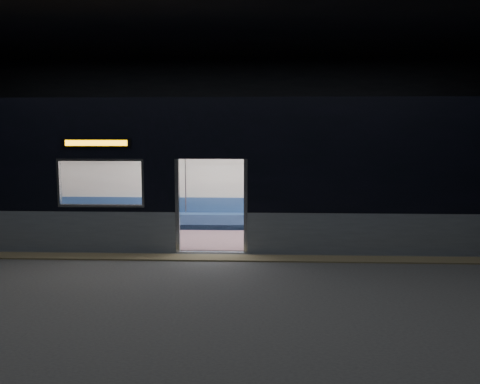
{
  "coord_description": "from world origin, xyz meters",
  "views": [
    {
      "loc": [
        1.09,
        -9.75,
        2.65
      ],
      "look_at": [
        0.56,
        2.3,
        1.19
      ],
      "focal_mm": 38.0,
      "sensor_mm": 36.0,
      "label": 1
    }
  ],
  "objects": [
    {
      "name": "metro_car",
      "position": [
        -0.0,
        2.54,
        1.85
      ],
      "size": [
        18.0,
        3.04,
        3.35
      ],
      "color": "gray",
      "rests_on": "station_floor"
    },
    {
      "name": "station_envelope",
      "position": [
        0.0,
        0.0,
        3.66
      ],
      "size": [
        24.0,
        14.0,
        5.0
      ],
      "color": "black",
      "rests_on": "station_floor"
    },
    {
      "name": "tactile_strip",
      "position": [
        0.0,
        0.55,
        0.01
      ],
      "size": [
        22.8,
        0.5,
        0.03
      ],
      "primitive_type": "cube",
      "color": "#8C7F59",
      "rests_on": "station_floor"
    },
    {
      "name": "passenger",
      "position": [
        2.45,
        3.55,
        0.82
      ],
      "size": [
        0.43,
        0.74,
        1.43
      ],
      "rotation": [
        0.0,
        0.0,
        0.07
      ],
      "color": "black",
      "rests_on": "metro_car"
    },
    {
      "name": "station_floor",
      "position": [
        0.0,
        0.0,
        -0.01
      ],
      "size": [
        24.0,
        14.0,
        0.01
      ],
      "primitive_type": "cube",
      "color": "#47494C",
      "rests_on": "ground"
    },
    {
      "name": "transit_map",
      "position": [
        2.83,
        3.85,
        1.45
      ],
      "size": [
        0.93,
        0.03,
        0.6
      ],
      "primitive_type": "cube",
      "color": "white",
      "rests_on": "metro_car"
    },
    {
      "name": "handbag",
      "position": [
        2.49,
        3.31,
        0.69
      ],
      "size": [
        0.3,
        0.26,
        0.14
      ],
      "primitive_type": "cube",
      "rotation": [
        0.0,
        0.0,
        -0.04
      ],
      "color": "black",
      "rests_on": "passenger"
    }
  ]
}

